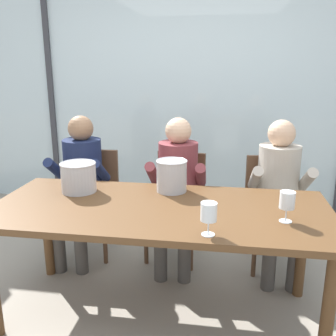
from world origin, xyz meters
name	(u,v)px	position (x,y,z in m)	size (l,w,h in m)	color
ground	(179,244)	(0.00, 1.00, 0.00)	(14.00, 14.00, 0.00)	#9E9384
window_glass_panel	(192,93)	(0.00, 2.07, 1.30)	(7.28, 0.03, 2.60)	silver
window_mullion_left	(51,91)	(-1.64, 2.05, 1.30)	(0.06, 0.06, 2.60)	#38383D
hillside_vineyard	(207,110)	(0.00, 5.37, 0.74)	(13.28, 2.40, 1.48)	#477A38
dining_table	(159,219)	(0.00, 0.00, 0.68)	(2.08, 0.90, 0.76)	brown
chair_near_curtain	(92,193)	(-0.75, 0.86, 0.51)	(0.45, 0.45, 0.88)	brown
chair_left_of_center	(178,196)	(0.00, 0.88, 0.51)	(0.50, 0.50, 0.88)	brown
chair_center	(273,202)	(0.79, 0.87, 0.51)	(0.50, 0.50, 0.88)	brown
person_navy_polo	(80,178)	(-0.80, 0.73, 0.68)	(0.47, 0.62, 1.19)	#192347
person_maroon_top	(177,183)	(0.02, 0.73, 0.68)	(0.47, 0.62, 1.19)	brown
person_beige_jumper	(279,187)	(0.81, 0.73, 0.68)	(0.47, 0.62, 1.19)	#B7AD9E
ice_bucket_primary	(172,175)	(0.03, 0.30, 0.87)	(0.21, 0.21, 0.22)	#B7B7BC
ice_bucket_secondary	(79,177)	(-0.59, 0.20, 0.86)	(0.24, 0.24, 0.20)	#B7B7BC
wine_glass_by_left_taster	(209,213)	(0.32, -0.35, 0.87)	(0.08, 0.08, 0.17)	silver
wine_glass_near_bucket	(287,202)	(0.73, -0.12, 0.87)	(0.08, 0.08, 0.17)	silver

